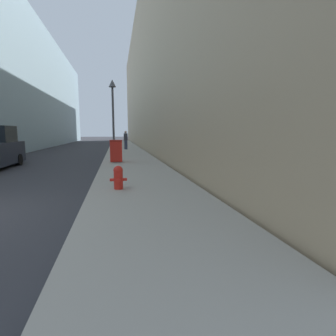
% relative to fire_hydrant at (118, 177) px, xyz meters
% --- Properties ---
extents(sidewalk_right, '(3.38, 60.00, 0.16)m').
position_rel_fire_hydrant_xyz_m(sidewalk_right, '(0.82, 15.94, -0.45)').
color(sidewalk_right, '#9E998E').
rests_on(sidewalk_right, ground).
extents(building_right_stone, '(12.00, 60.00, 16.41)m').
position_rel_fire_hydrant_xyz_m(building_right_stone, '(8.61, 23.94, 7.68)').
color(building_right_stone, tan).
rests_on(building_right_stone, ground).
extents(fire_hydrant, '(0.51, 0.40, 0.71)m').
position_rel_fire_hydrant_xyz_m(fire_hydrant, '(0.00, 0.00, 0.00)').
color(fire_hydrant, red).
rests_on(fire_hydrant, sidewalk_right).
extents(trash_bin, '(0.69, 0.68, 1.26)m').
position_rel_fire_hydrant_xyz_m(trash_bin, '(-0.07, 7.42, 0.27)').
color(trash_bin, red).
rests_on(trash_bin, sidewalk_right).
extents(lamppost, '(0.50, 0.50, 5.27)m').
position_rel_fire_hydrant_xyz_m(lamppost, '(-0.21, 10.99, 3.16)').
color(lamppost, '#4C4C51').
rests_on(lamppost, sidewalk_right).
extents(pedestrian_on_sidewalk, '(0.37, 0.24, 1.81)m').
position_rel_fire_hydrant_xyz_m(pedestrian_on_sidewalk, '(0.86, 18.38, 0.54)').
color(pedestrian_on_sidewalk, '#2D3347').
rests_on(pedestrian_on_sidewalk, sidewalk_right).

